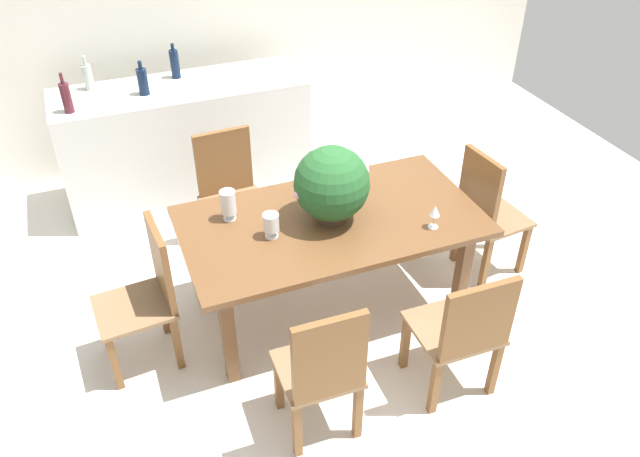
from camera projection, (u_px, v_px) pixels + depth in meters
name	position (u px, v px, depth m)	size (l,w,h in m)	color
ground_plane	(335.00, 316.00, 4.31)	(7.04, 7.04, 0.00)	silver
back_wall	(224.00, 15.00, 5.50)	(6.40, 0.10, 2.60)	silver
dining_table	(331.00, 230.00, 3.99)	(1.87, 1.02, 0.76)	brown
chair_foot_end	(486.00, 210.00, 4.41)	(0.46, 0.45, 0.99)	brown
chair_near_right	(464.00, 330.00, 3.50)	(0.48, 0.45, 0.92)	brown
chair_far_left	(230.00, 188.00, 4.66)	(0.48, 0.45, 0.95)	brown
chair_head_end	(148.00, 292.00, 3.74)	(0.48, 0.45, 0.96)	brown
chair_near_left	(323.00, 370.00, 3.24)	(0.43, 0.42, 0.97)	brown
flower_centerpiece	(332.00, 184.00, 3.79)	(0.48, 0.46, 0.49)	#4C3828
crystal_vase_left	(271.00, 223.00, 3.73)	(0.10, 0.10, 0.16)	silver
crystal_vase_center_near	(362.00, 176.00, 4.18)	(0.09, 0.09, 0.16)	silver
crystal_vase_right	(228.00, 203.00, 3.86)	(0.10, 0.10, 0.20)	silver
wine_glass	(435.00, 212.00, 3.80)	(0.06, 0.06, 0.16)	silver
kitchen_counter	(186.00, 142.00, 5.30)	(2.00, 0.66, 0.99)	silver
wine_bottle_green	(66.00, 97.00, 4.56)	(0.07, 0.07, 0.30)	#511E28
wine_bottle_tall	(143.00, 81.00, 4.82)	(0.08, 0.08, 0.27)	#0F1E38
wine_bottle_dark	(175.00, 64.00, 5.08)	(0.07, 0.07, 0.28)	#0F1E38
wine_bottle_clear	(88.00, 77.00, 4.90)	(0.07, 0.07, 0.27)	#B2BFB7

